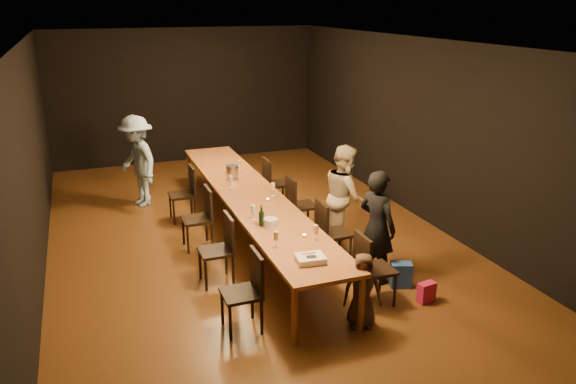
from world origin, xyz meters
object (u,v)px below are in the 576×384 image
object	(u,v)px
chair_left_0	(241,293)
woman_tan	(345,196)
chair_right_0	(375,269)
chair_left_3	(182,194)
birthday_cake	(310,259)
chair_left_1	(216,250)
woman_birthday	(377,227)
child	(362,290)
champagne_bottle	(262,215)
plate_stack	(271,223)
chair_right_2	(302,205)
man_blue	(138,161)
table	(251,197)
chair_right_3	(277,183)
chair_left_2	(197,219)
ice_bucket	(232,172)
chair_right_1	(334,232)

from	to	relation	value
chair_left_0	woman_tan	world-z (taller)	woman_tan
chair_right_0	chair_left_3	xyz separation A→B (m)	(-1.70, 3.60, 0.00)
chair_right_0	birthday_cake	distance (m)	0.96
chair_left_1	woman_tan	xyz separation A→B (m)	(2.12, 0.53, 0.32)
woman_birthday	child	bearing A→B (deg)	120.59
champagne_bottle	woman_tan	bearing A→B (deg)	21.99
plate_stack	champagne_bottle	bearing A→B (deg)	150.55
chair_right_2	birthday_cake	xyz separation A→B (m)	(-0.90, -2.49, 0.32)
chair_right_0	man_blue	xyz separation A→B (m)	(-2.28, 4.62, 0.36)
table	woman_birthday	size ratio (longest dim) A/B	3.92
chair_left_1	chair_right_2	bearing A→B (deg)	-54.78
chair_right_2	chair_left_1	distance (m)	2.08
woman_birthday	chair_right_2	bearing A→B (deg)	-13.88
chair_right_3	chair_left_0	xyz separation A→B (m)	(-1.70, -3.60, 0.00)
chair_left_2	chair_left_0	bearing A→B (deg)	-180.00
chair_left_2	woman_tan	distance (m)	2.25
table	chair_left_3	bearing A→B (deg)	125.31
woman_tan	chair_right_0	bearing A→B (deg)	-178.53
chair_left_1	man_blue	bearing A→B (deg)	9.69
chair_right_2	chair_left_2	size ratio (longest dim) A/B	1.00
chair_right_3	child	size ratio (longest dim) A/B	1.04
chair_right_2	ice_bucket	world-z (taller)	ice_bucket
woman_tan	child	size ratio (longest dim) A/B	1.75
chair_right_1	chair_left_2	distance (m)	2.08
chair_right_2	champagne_bottle	world-z (taller)	champagne_bottle
woman_tan	plate_stack	bearing A→B (deg)	130.71
woman_birthday	chair_left_1	bearing A→B (deg)	48.56
child	ice_bucket	bearing A→B (deg)	119.09
chair_left_1	man_blue	size ratio (longest dim) A/B	0.56
woman_tan	chair_right_2	bearing A→B (deg)	47.74
chair_left_0	chair_right_3	bearing A→B (deg)	-25.28
plate_stack	ice_bucket	world-z (taller)	ice_bucket
chair_right_0	champagne_bottle	world-z (taller)	champagne_bottle
chair_left_0	chair_left_3	bearing A→B (deg)	0.00
chair_left_0	chair_left_2	xyz separation A→B (m)	(0.00, 2.40, 0.00)
chair_right_2	child	world-z (taller)	chair_right_2
chair_right_0	chair_left_1	bearing A→B (deg)	-125.22
chair_right_3	ice_bucket	size ratio (longest dim) A/B	4.15
chair_right_2	ice_bucket	xyz separation A→B (m)	(-0.90, 0.88, 0.40)
chair_left_3	child	bearing A→B (deg)	-161.89
chair_right_1	man_blue	distance (m)	4.13
chair_left_2	birthday_cake	xyz separation A→B (m)	(0.80, -2.49, 0.32)
woman_birthday	table	bearing A→B (deg)	8.63
table	chair_left_1	bearing A→B (deg)	-125.31
chair_right_2	chair_right_1	bearing A→B (deg)	-0.00
chair_left_2	woman_birthday	xyz separation A→B (m)	(2.00, -1.87, 0.30)
chair_left_2	ice_bucket	size ratio (longest dim) A/B	4.15
chair_right_3	chair_left_2	size ratio (longest dim) A/B	1.00
table	ice_bucket	xyz separation A→B (m)	(-0.05, 0.88, 0.16)
chair_right_2	man_blue	xyz separation A→B (m)	(-2.28, 2.22, 0.36)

